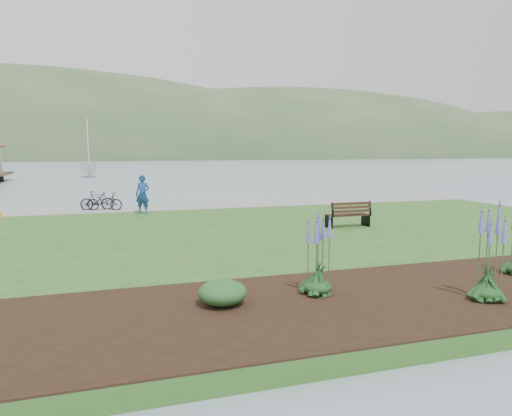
{
  "coord_description": "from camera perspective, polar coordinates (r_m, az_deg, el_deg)",
  "views": [
    {
      "loc": [
        -4.24,
        -18.04,
        3.54
      ],
      "look_at": [
        1.0,
        -1.18,
        1.3
      ],
      "focal_mm": 32.0,
      "sensor_mm": 36.0,
      "label": 1
    }
  ],
  "objects": [
    {
      "name": "bicycle_b",
      "position": [
        25.4,
        -19.25,
        0.87
      ],
      "size": [
        0.5,
        1.68,
        1.01
      ],
      "primitive_type": "imported",
      "rotation": [
        0.0,
        0.0,
        1.58
      ],
      "color": "black",
      "rests_on": "lawn"
    },
    {
      "name": "bicycle_a",
      "position": [
        25.12,
        -18.4,
        0.8
      ],
      "size": [
        1.26,
        1.97,
        0.97
      ],
      "primitive_type": "imported",
      "rotation": [
        0.0,
        0.0,
        1.22
      ],
      "color": "black",
      "rests_on": "lawn"
    },
    {
      "name": "echium_0",
      "position": [
        10.61,
        27.1,
        -5.09
      ],
      "size": [
        0.62,
        0.62,
        2.28
      ],
      "color": "#153B17",
      "rests_on": "garden_bed"
    },
    {
      "name": "garden_bed",
      "position": [
        11.4,
        23.38,
        -9.26
      ],
      "size": [
        24.0,
        4.4,
        0.04
      ],
      "primitive_type": "cube",
      "color": "black",
      "rests_on": "lawn"
    },
    {
      "name": "echium_4",
      "position": [
        9.95,
        7.78,
        -5.65
      ],
      "size": [
        0.62,
        0.62,
        2.1
      ],
      "color": "#153B17",
      "rests_on": "garden_bed"
    },
    {
      "name": "sailboat",
      "position": [
        64.71,
        -20.09,
        3.66
      ],
      "size": [
        9.27,
        9.44,
        24.27
      ],
      "primitive_type": "imported",
      "rotation": [
        0.0,
        0.0,
        -0.01
      ],
      "color": "silver",
      "rests_on": "ground"
    },
    {
      "name": "lawn",
      "position": [
        16.93,
        -2.41,
        -4.16
      ],
      "size": [
        34.0,
        20.0,
        0.4
      ],
      "primitive_type": "cube",
      "color": "#2A581F",
      "rests_on": "ground"
    },
    {
      "name": "person",
      "position": [
        23.29,
        -14.01,
        2.07
      ],
      "size": [
        0.98,
        0.84,
        2.26
      ],
      "primitive_type": "imported",
      "rotation": [
        0.0,
        0.0,
        -0.4
      ],
      "color": "navy",
      "rests_on": "lawn"
    },
    {
      "name": "far_hillside",
      "position": [
        189.63,
        -9.96,
        6.06
      ],
      "size": [
        580.0,
        80.0,
        38.0
      ],
      "primitive_type": null,
      "color": "#38542F",
      "rests_on": "ground"
    },
    {
      "name": "ground",
      "position": [
        18.87,
        -3.97,
        -3.6
      ],
      "size": [
        600.0,
        600.0,
        0.0
      ],
      "primitive_type": "plane",
      "color": "gray",
      "rests_on": "ground"
    },
    {
      "name": "shrub_0",
      "position": [
        9.39,
        -4.2,
        -10.49
      ],
      "size": [
        0.99,
        0.99,
        0.49
      ],
      "primitive_type": "ellipsoid",
      "color": "#1E4C21",
      "rests_on": "garden_bed"
    },
    {
      "name": "shoreline_path",
      "position": [
        25.49,
        -7.55,
        0.13
      ],
      "size": [
        34.0,
        2.2,
        0.03
      ],
      "primitive_type": "cube",
      "color": "gray",
      "rests_on": "lawn"
    },
    {
      "name": "park_bench",
      "position": [
        19.06,
        11.55,
        -0.74
      ],
      "size": [
        1.79,
        0.75,
        1.1
      ],
      "rotation": [
        0.0,
        0.0,
        0.02
      ],
      "color": "black",
      "rests_on": "lawn"
    }
  ]
}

